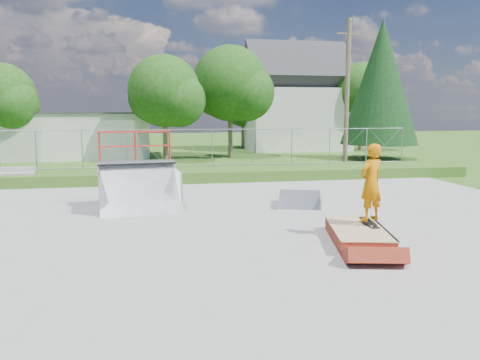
% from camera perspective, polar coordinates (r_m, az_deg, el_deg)
% --- Properties ---
extents(ground, '(120.00, 120.00, 0.00)m').
position_cam_1_polar(ground, '(12.62, 2.79, -5.93)').
color(ground, '#315418').
rests_on(ground, ground).
extents(concrete_pad, '(20.00, 16.00, 0.04)m').
position_cam_1_polar(concrete_pad, '(12.61, 2.79, -5.84)').
color(concrete_pad, gray).
rests_on(concrete_pad, ground).
extents(grass_berm, '(24.00, 3.00, 0.50)m').
position_cam_1_polar(grass_berm, '(21.77, -3.06, 0.73)').
color(grass_berm, '#315418').
rests_on(grass_berm, ground).
extents(grind_box, '(1.76, 2.73, 0.37)m').
position_cam_1_polar(grind_box, '(11.57, 14.15, -6.52)').
color(grind_box, maroon).
rests_on(grind_box, concrete_pad).
extents(quarter_pipe, '(2.70, 2.37, 2.47)m').
position_cam_1_polar(quarter_pipe, '(15.04, -12.22, 0.98)').
color(quarter_pipe, '#929599').
rests_on(quarter_pipe, concrete_pad).
extents(flat_bank_ramp, '(1.75, 1.81, 0.42)m').
position_cam_1_polar(flat_bank_ramp, '(15.53, 7.30, -2.51)').
color(flat_bank_ramp, '#929599').
rests_on(flat_bank_ramp, concrete_pad).
extents(skateboard, '(0.24, 0.80, 0.13)m').
position_cam_1_polar(skateboard, '(11.84, 15.49, -5.09)').
color(skateboard, black).
rests_on(skateboard, grind_box).
extents(skater, '(0.80, 0.68, 1.86)m').
position_cam_1_polar(skater, '(11.67, 15.67, -0.63)').
color(skater, '#C76C04').
rests_on(skater, grind_box).
extents(concrete_stairs, '(1.50, 1.60, 0.80)m').
position_cam_1_polar(concrete_stairs, '(21.51, -25.81, 0.23)').
color(concrete_stairs, gray).
rests_on(concrete_stairs, ground).
extents(chain_link_fence, '(20.00, 0.06, 1.80)m').
position_cam_1_polar(chain_link_fence, '(22.64, -3.43, 3.95)').
color(chain_link_fence, gray).
rests_on(chain_link_fence, grass_berm).
extents(utility_building_flat, '(10.00, 6.00, 3.00)m').
position_cam_1_polar(utility_building_flat, '(34.31, -19.41, 5.12)').
color(utility_building_flat, silver).
rests_on(utility_building_flat, ground).
extents(gable_house, '(8.40, 6.08, 8.94)m').
position_cam_1_polar(gable_house, '(39.72, 6.73, 9.26)').
color(gable_house, silver).
rests_on(gable_house, ground).
extents(utility_pole, '(0.24, 0.24, 8.00)m').
position_cam_1_polar(utility_pole, '(26.07, 12.92, 10.04)').
color(utility_pole, brown).
rests_on(utility_pole, ground).
extents(tree_left_near, '(4.76, 4.48, 6.65)m').
position_cam_1_polar(tree_left_near, '(29.77, -8.72, 10.36)').
color(tree_left_near, brown).
rests_on(tree_left_near, ground).
extents(tree_center, '(5.44, 5.12, 7.60)m').
position_cam_1_polar(tree_center, '(32.25, -0.64, 11.36)').
color(tree_center, brown).
rests_on(tree_center, ground).
extents(tree_left_far, '(4.42, 4.16, 6.18)m').
position_cam_1_polar(tree_left_far, '(32.97, -26.74, 8.84)').
color(tree_left_far, brown).
rests_on(tree_left_far, ground).
extents(tree_right_far, '(5.10, 4.80, 7.12)m').
position_cam_1_polar(tree_right_far, '(39.64, 15.11, 10.06)').
color(tree_right_far, brown).
rests_on(tree_right_far, ground).
extents(tree_back_mid, '(4.08, 3.84, 5.70)m').
position_cam_1_polar(tree_back_mid, '(40.57, 0.76, 9.00)').
color(tree_back_mid, brown).
rests_on(tree_back_mid, ground).
extents(conifer_tree, '(5.04, 5.04, 9.10)m').
position_cam_1_polar(conifer_tree, '(32.56, 16.80, 11.34)').
color(conifer_tree, brown).
rests_on(conifer_tree, ground).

